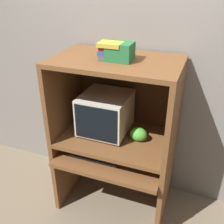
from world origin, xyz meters
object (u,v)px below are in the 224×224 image
at_px(snack_bag, 139,134).
at_px(mouse, 126,162).
at_px(crt_monitor, 105,113).
at_px(storage_box, 120,52).
at_px(book_stack, 111,51).
at_px(keyboard, 96,156).

bearing_deg(snack_bag, mouse, -108.71).
bearing_deg(mouse, crt_monitor, 142.91).
bearing_deg(storage_box, crt_monitor, 152.03).
xyz_separation_m(crt_monitor, book_stack, (0.09, -0.10, 0.59)).
bearing_deg(crt_monitor, keyboard, -92.48).
bearing_deg(crt_monitor, storage_box, -27.97).
height_order(mouse, storage_box, storage_box).
height_order(crt_monitor, storage_box, storage_box).
height_order(crt_monitor, book_stack, book_stack).
distance_m(keyboard, snack_bag, 0.42).
bearing_deg(storage_box, book_stack, -168.76).
relative_size(crt_monitor, book_stack, 2.50).
relative_size(snack_bag, book_stack, 0.84).
height_order(crt_monitor, snack_bag, crt_monitor).
bearing_deg(crt_monitor, snack_bag, -8.22).
relative_size(mouse, book_stack, 0.37).
distance_m(crt_monitor, keyboard, 0.39).
relative_size(keyboard, mouse, 6.76).
distance_m(book_stack, storage_box, 0.07).
relative_size(keyboard, book_stack, 2.50).
bearing_deg(keyboard, crt_monitor, 87.52).
distance_m(keyboard, book_stack, 0.93).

